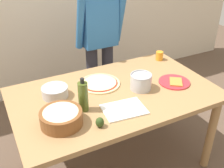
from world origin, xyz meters
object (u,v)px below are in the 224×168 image
cutting_board_white (124,109)px  steel_pot (141,81)px  cup_orange (159,56)px  avocado (100,122)px  plate_with_slice (174,82)px  olive_oil_bottle (83,96)px  dining_table (115,102)px  mixing_bowl_steel (55,92)px  pizza_raw_on_board (100,83)px  person_cook (99,37)px  popcorn_bowl (61,116)px

cutting_board_white → steel_pot: bearing=37.0°
cup_orange → avocado: size_ratio=1.21×
plate_with_slice → olive_oil_bottle: (-0.82, -0.02, 0.11)m
plate_with_slice → olive_oil_bottle: size_ratio=1.02×
dining_table → mixing_bowl_steel: size_ratio=8.00×
steel_pot → cup_orange: (0.46, 0.38, -0.02)m
pizza_raw_on_board → cutting_board_white: (-0.00, -0.41, -0.00)m
dining_table → mixing_bowl_steel: mixing_bowl_steel is taller
olive_oil_bottle → dining_table: bearing=19.6°
dining_table → pizza_raw_on_board: size_ratio=4.74×
steel_pot → avocado: 0.57m
person_cook → plate_with_slice: person_cook is taller
olive_oil_bottle → avocado: olive_oil_bottle is taller
person_cook → olive_oil_bottle: size_ratio=6.33×
person_cook → olive_oil_bottle: person_cook is taller
cup_orange → mixing_bowl_steel: bearing=-170.6°
olive_oil_bottle → cutting_board_white: 0.30m
plate_with_slice → popcorn_bowl: (-1.01, -0.10, 0.05)m
mixing_bowl_steel → cup_orange: size_ratio=2.35×
popcorn_bowl → plate_with_slice: bearing=5.6°
person_cook → avocado: person_cook is taller
popcorn_bowl → cup_orange: 1.28m
steel_pot → olive_oil_bottle: bearing=-172.7°
mixing_bowl_steel → avocado: size_ratio=2.86×
pizza_raw_on_board → cutting_board_white: 0.41m
person_cook → avocado: size_ratio=23.14×
popcorn_bowl → pizza_raw_on_board: bearing=39.4°
dining_table → pizza_raw_on_board: 0.21m
popcorn_bowl → avocado: size_ratio=4.00×
steel_pot → cutting_board_white: bearing=-143.0°
plate_with_slice → mixing_bowl_steel: 0.98m
person_cook → plate_with_slice: bearing=-70.8°
cup_orange → popcorn_bowl: bearing=-155.4°
olive_oil_bottle → steel_pot: olive_oil_bottle is taller
steel_pot → cup_orange: steel_pot is taller
dining_table → olive_oil_bottle: size_ratio=6.25×
pizza_raw_on_board → olive_oil_bottle: size_ratio=1.32×
popcorn_bowl → avocado: popcorn_bowl is taller
person_cook → cutting_board_white: 1.05m
plate_with_slice → cup_orange: bearing=70.3°
popcorn_bowl → cup_orange: bearing=24.6°
olive_oil_bottle → avocado: size_ratio=3.66×
mixing_bowl_steel → cup_orange: bearing=9.4°
dining_table → popcorn_bowl: 0.55m
avocado → mixing_bowl_steel: bearing=107.0°
cutting_board_white → plate_with_slice: bearing=14.7°
steel_pot → cutting_board_white: (-0.27, -0.20, -0.06)m
mixing_bowl_steel → cup_orange: 1.12m
dining_table → plate_with_slice: bearing=-10.3°
olive_oil_bottle → plate_with_slice: bearing=1.1°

